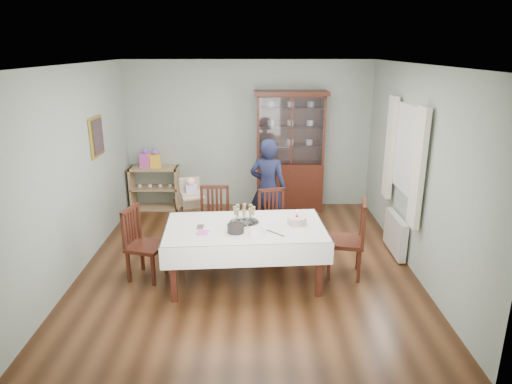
{
  "coord_description": "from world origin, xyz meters",
  "views": [
    {
      "loc": [
        0.09,
        -5.84,
        2.91
      ],
      "look_at": [
        0.12,
        0.2,
        0.98
      ],
      "focal_mm": 32.0,
      "sensor_mm": 36.0,
      "label": 1
    }
  ],
  "objects_px": {
    "china_cabinet": "(290,150)",
    "champagne_tray": "(244,218)",
    "gift_bag_orange": "(155,159)",
    "chair_far_left": "(215,234)",
    "high_chair": "(192,213)",
    "birthday_cake": "(297,221)",
    "sideboard": "(155,188)",
    "gift_bag_pink": "(146,159)",
    "chair_far_right": "(274,234)",
    "chair_end_right": "(346,253)",
    "dining_table": "(245,253)",
    "chair_end_left": "(146,257)",
    "woman": "(268,188)"
  },
  "relations": [
    {
      "from": "china_cabinet",
      "to": "dining_table",
      "type": "bearing_deg",
      "value": -105.44
    },
    {
      "from": "sideboard",
      "to": "chair_end_right",
      "type": "bearing_deg",
      "value": -40.83
    },
    {
      "from": "high_chair",
      "to": "woman",
      "type": "bearing_deg",
      "value": -17.84
    },
    {
      "from": "woman",
      "to": "chair_end_left",
      "type": "bearing_deg",
      "value": 55.15
    },
    {
      "from": "birthday_cake",
      "to": "gift_bag_orange",
      "type": "relative_size",
      "value": 0.81
    },
    {
      "from": "gift_bag_orange",
      "to": "champagne_tray",
      "type": "bearing_deg",
      "value": -58.07
    },
    {
      "from": "sideboard",
      "to": "high_chair",
      "type": "xyz_separation_m",
      "value": [
        0.86,
        -1.31,
        -0.02
      ]
    },
    {
      "from": "chair_end_left",
      "to": "chair_end_right",
      "type": "bearing_deg",
      "value": -72.61
    },
    {
      "from": "chair_end_left",
      "to": "woman",
      "type": "distance_m",
      "value": 2.22
    },
    {
      "from": "china_cabinet",
      "to": "gift_bag_orange",
      "type": "xyz_separation_m",
      "value": [
        -2.45,
        0.0,
        -0.17
      ]
    },
    {
      "from": "sideboard",
      "to": "chair_far_right",
      "type": "distance_m",
      "value": 2.88
    },
    {
      "from": "gift_bag_pink",
      "to": "gift_bag_orange",
      "type": "height_order",
      "value": "gift_bag_pink"
    },
    {
      "from": "dining_table",
      "to": "woman",
      "type": "bearing_deg",
      "value": 77.56
    },
    {
      "from": "chair_far_right",
      "to": "birthday_cake",
      "type": "distance_m",
      "value": 1.02
    },
    {
      "from": "champagne_tray",
      "to": "gift_bag_pink",
      "type": "bearing_deg",
      "value": 124.56
    },
    {
      "from": "chair_end_right",
      "to": "high_chair",
      "type": "height_order",
      "value": "chair_end_right"
    },
    {
      "from": "chair_far_left",
      "to": "chair_far_right",
      "type": "xyz_separation_m",
      "value": [
        0.88,
        0.03,
        -0.02
      ]
    },
    {
      "from": "high_chair",
      "to": "dining_table",
      "type": "bearing_deg",
      "value": -78.55
    },
    {
      "from": "sideboard",
      "to": "gift_bag_pink",
      "type": "relative_size",
      "value": 2.48
    },
    {
      "from": "chair_far_left",
      "to": "chair_end_right",
      "type": "bearing_deg",
      "value": -20.78
    },
    {
      "from": "dining_table",
      "to": "gift_bag_orange",
      "type": "bearing_deg",
      "value": 121.21
    },
    {
      "from": "chair_end_left",
      "to": "woman",
      "type": "relative_size",
      "value": 0.6
    },
    {
      "from": "chair_end_left",
      "to": "chair_end_right",
      "type": "xyz_separation_m",
      "value": [
        2.63,
        0.06,
        0.02
      ]
    },
    {
      "from": "chair_far_left",
      "to": "birthday_cake",
      "type": "height_order",
      "value": "chair_far_left"
    },
    {
      "from": "chair_far_left",
      "to": "gift_bag_pink",
      "type": "distance_m",
      "value": 2.47
    },
    {
      "from": "sideboard",
      "to": "chair_end_right",
      "type": "height_order",
      "value": "chair_end_right"
    },
    {
      "from": "china_cabinet",
      "to": "sideboard",
      "type": "height_order",
      "value": "china_cabinet"
    },
    {
      "from": "sideboard",
      "to": "woman",
      "type": "height_order",
      "value": "woman"
    },
    {
      "from": "sideboard",
      "to": "chair_far_left",
      "type": "distance_m",
      "value": 2.33
    },
    {
      "from": "chair_far_left",
      "to": "gift_bag_pink",
      "type": "height_order",
      "value": "gift_bag_pink"
    },
    {
      "from": "dining_table",
      "to": "china_cabinet",
      "type": "height_order",
      "value": "china_cabinet"
    },
    {
      "from": "dining_table",
      "to": "gift_bag_pink",
      "type": "height_order",
      "value": "gift_bag_pink"
    },
    {
      "from": "birthday_cake",
      "to": "chair_far_left",
      "type": "bearing_deg",
      "value": 144.48
    },
    {
      "from": "gift_bag_pink",
      "to": "dining_table",
      "type": "bearing_deg",
      "value": -56.21
    },
    {
      "from": "chair_far_right",
      "to": "gift_bag_pink",
      "type": "height_order",
      "value": "gift_bag_pink"
    },
    {
      "from": "champagne_tray",
      "to": "gift_bag_pink",
      "type": "relative_size",
      "value": 1.05
    },
    {
      "from": "chair_far_right",
      "to": "birthday_cake",
      "type": "bearing_deg",
      "value": -88.69
    },
    {
      "from": "champagne_tray",
      "to": "birthday_cake",
      "type": "distance_m",
      "value": 0.67
    },
    {
      "from": "chair_far_left",
      "to": "high_chair",
      "type": "distance_m",
      "value": 0.76
    },
    {
      "from": "china_cabinet",
      "to": "chair_far_left",
      "type": "relative_size",
      "value": 2.22
    },
    {
      "from": "gift_bag_orange",
      "to": "sideboard",
      "type": "bearing_deg",
      "value": 156.27
    },
    {
      "from": "dining_table",
      "to": "high_chair",
      "type": "bearing_deg",
      "value": 120.35
    },
    {
      "from": "chair_far_left",
      "to": "chair_end_right",
      "type": "distance_m",
      "value": 1.92
    },
    {
      "from": "gift_bag_pink",
      "to": "china_cabinet",
      "type": "bearing_deg",
      "value": -0.03
    },
    {
      "from": "chair_far_left",
      "to": "gift_bag_pink",
      "type": "xyz_separation_m",
      "value": [
        -1.4,
        1.93,
        0.67
      ]
    },
    {
      "from": "high_chair",
      "to": "gift_bag_orange",
      "type": "bearing_deg",
      "value": 103.28
    },
    {
      "from": "china_cabinet",
      "to": "gift_bag_orange",
      "type": "relative_size",
      "value": 6.26
    },
    {
      "from": "sideboard",
      "to": "chair_far_left",
      "type": "xyz_separation_m",
      "value": [
        1.27,
        -1.95,
        -0.11
      ]
    },
    {
      "from": "china_cabinet",
      "to": "champagne_tray",
      "type": "distance_m",
      "value": 2.81
    },
    {
      "from": "dining_table",
      "to": "chair_end_left",
      "type": "relative_size",
      "value": 2.17
    }
  ]
}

